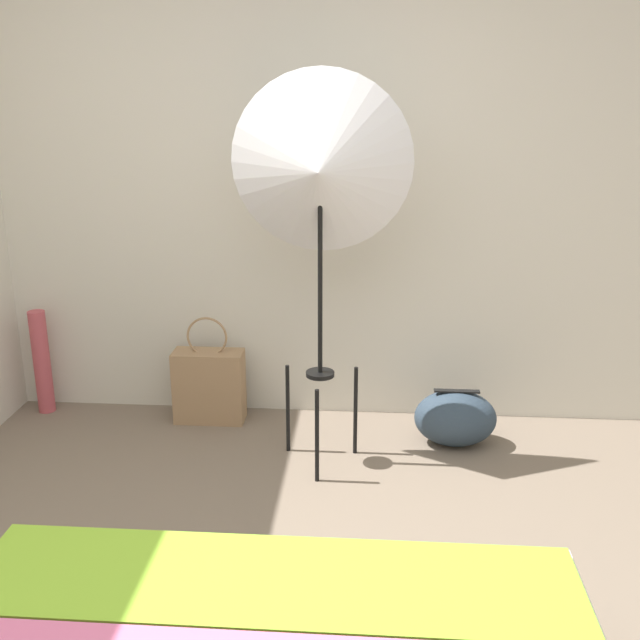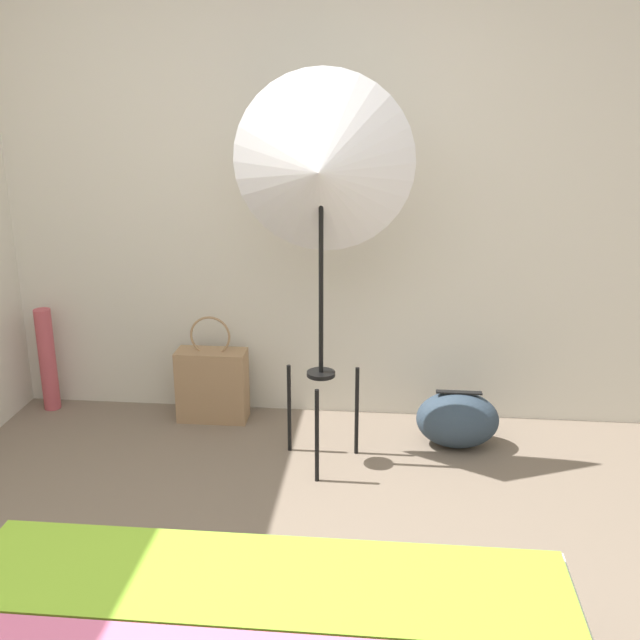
# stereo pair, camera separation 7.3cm
# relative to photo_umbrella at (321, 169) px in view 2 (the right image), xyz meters

# --- Properties ---
(wall_back) EXTENTS (8.00, 0.05, 2.60)m
(wall_back) POSITION_rel_photo_umbrella_xyz_m (-0.26, 0.62, -0.12)
(wall_back) COLOR beige
(wall_back) RESTS_ON ground_plane
(photo_umbrella) EXTENTS (0.83, 0.36, 1.85)m
(photo_umbrella) POSITION_rel_photo_umbrella_xyz_m (0.00, 0.00, 0.00)
(photo_umbrella) COLOR black
(photo_umbrella) RESTS_ON ground_plane
(tote_bag) EXTENTS (0.38, 0.16, 0.59)m
(tote_bag) POSITION_rel_photo_umbrella_xyz_m (-0.64, 0.43, -1.21)
(tote_bag) COLOR #9E7A56
(tote_bag) RESTS_ON ground_plane
(duffel_bag) EXTENTS (0.42, 0.29, 0.30)m
(duffel_bag) POSITION_rel_photo_umbrella_xyz_m (0.67, 0.23, -1.27)
(duffel_bag) COLOR #2D3D4C
(duffel_bag) RESTS_ON ground_plane
(paper_roll) EXTENTS (0.09, 0.09, 0.59)m
(paper_roll) POSITION_rel_photo_umbrella_xyz_m (-1.59, 0.48, -1.12)
(paper_roll) COLOR #BC4C56
(paper_roll) RESTS_ON ground_plane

